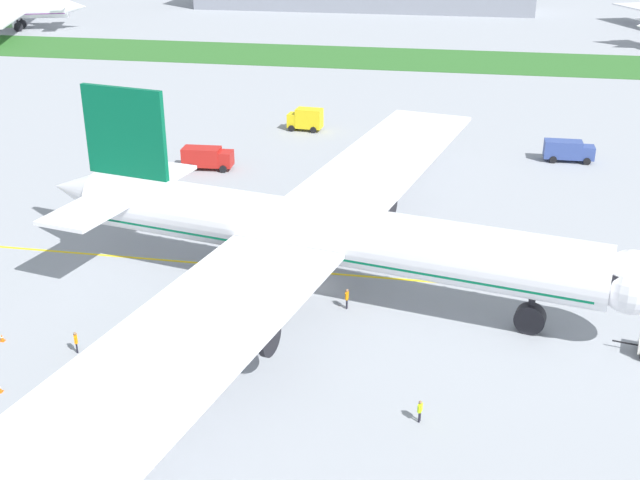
% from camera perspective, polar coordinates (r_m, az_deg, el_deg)
% --- Properties ---
extents(ground_plane, '(600.00, 600.00, 0.00)m').
position_cam_1_polar(ground_plane, '(68.50, -0.37, -3.26)').
color(ground_plane, '#9399A0').
rests_on(ground_plane, ground).
extents(apron_taxi_line, '(280.00, 0.36, 0.01)m').
position_cam_1_polar(apron_taxi_line, '(70.71, 0.01, -2.35)').
color(apron_taxi_line, yellow).
rests_on(apron_taxi_line, ground).
extents(grass_median_strip, '(320.00, 24.00, 0.10)m').
position_cam_1_polar(grass_median_strip, '(167.07, 6.52, 12.73)').
color(grass_median_strip, '#2D6628').
rests_on(grass_median_strip, ground).
extents(airliner_foreground, '(52.42, 85.13, 15.89)m').
position_cam_1_polar(airliner_foreground, '(65.16, -0.34, 0.52)').
color(airliner_foreground, white).
rests_on(airliner_foreground, ground).
extents(ground_crew_wingwalker_port, '(0.44, 0.52, 1.68)m').
position_cam_1_polar(ground_crew_wingwalker_port, '(61.10, -17.07, -6.86)').
color(ground_crew_wingwalker_port, black).
rests_on(ground_crew_wingwalker_port, ground).
extents(ground_crew_marshaller_front, '(0.32, 0.54, 1.56)m').
position_cam_1_polar(ground_crew_marshaller_front, '(51.86, 7.17, -11.90)').
color(ground_crew_marshaller_front, black).
rests_on(ground_crew_marshaller_front, ground).
extents(ground_crew_wingwalker_starboard, '(0.27, 0.61, 1.74)m').
position_cam_1_polar(ground_crew_wingwalker_starboard, '(64.37, 1.94, -4.07)').
color(ground_crew_wingwalker_starboard, black).
rests_on(ground_crew_wingwalker_starboard, ground).
extents(traffic_cone_near_nose, '(0.36, 0.36, 0.58)m').
position_cam_1_polar(traffic_cone_near_nose, '(58.68, -21.94, -9.81)').
color(traffic_cone_near_nose, '#F2590C').
rests_on(traffic_cone_near_nose, ground).
extents(traffic_cone_port_wing, '(0.36, 0.36, 0.58)m').
position_cam_1_polar(traffic_cone_port_wing, '(64.77, -21.79, -6.51)').
color(traffic_cone_port_wing, '#F2590C').
rests_on(traffic_cone_port_wing, ground).
extents(service_truck_baggage_loader, '(5.01, 2.77, 3.16)m').
position_cam_1_polar(service_truck_baggage_loader, '(113.88, -1.02, 8.66)').
color(service_truck_baggage_loader, yellow).
rests_on(service_truck_baggage_loader, ground).
extents(service_truck_fuel_bowser, '(6.18, 2.96, 2.66)m').
position_cam_1_polar(service_truck_fuel_bowser, '(98.28, -8.06, 5.88)').
color(service_truck_fuel_bowser, '#B21E19').
rests_on(service_truck_fuel_bowser, ground).
extents(service_truck_catering_van, '(6.12, 2.52, 2.64)m').
position_cam_1_polar(service_truck_catering_van, '(104.89, 17.33, 6.15)').
color(service_truck_catering_van, '#33478C').
rests_on(service_truck_catering_van, ground).
extents(parked_airliner_far_left, '(34.90, 54.44, 14.34)m').
position_cam_1_polar(parked_airliner_far_left, '(216.44, -21.27, 15.09)').
color(parked_airliner_far_left, white).
rests_on(parked_airliner_far_left, ground).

